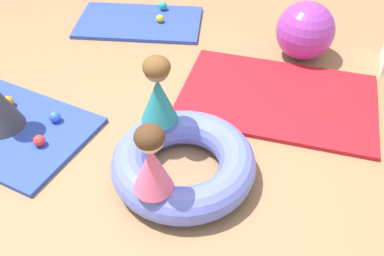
# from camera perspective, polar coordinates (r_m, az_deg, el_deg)

# --- Properties ---
(ground_plane) EXTENTS (8.00, 8.00, 0.00)m
(ground_plane) POSITION_cam_1_polar(r_m,az_deg,el_deg) (3.32, -3.41, -6.83)
(ground_plane) COLOR #93704C
(gym_mat_far_left) EXTENTS (1.54, 1.11, 0.04)m
(gym_mat_far_left) POSITION_cam_1_polar(r_m,az_deg,el_deg) (5.24, -6.83, 13.43)
(gym_mat_far_left) COLOR #2D47B7
(gym_mat_far_left) RESTS_ON ground
(gym_mat_near_left) EXTENTS (1.78, 1.22, 0.04)m
(gym_mat_near_left) POSITION_cam_1_polar(r_m,az_deg,el_deg) (4.09, 10.98, 3.85)
(gym_mat_near_left) COLOR #B21923
(gym_mat_near_left) RESTS_ON ground
(gym_mat_front) EXTENTS (1.58, 1.16, 0.04)m
(gym_mat_front) POSITION_cam_1_polar(r_m,az_deg,el_deg) (4.03, -23.11, 0.12)
(gym_mat_front) COLOR #2D47B7
(gym_mat_front) RESTS_ON ground
(inflatable_cushion) EXTENTS (1.06, 1.06, 0.27)m
(inflatable_cushion) POSITION_cam_1_polar(r_m,az_deg,el_deg) (3.25, -1.11, -4.57)
(inflatable_cushion) COLOR #6070E5
(inflatable_cushion) RESTS_ON ground
(child_in_teal) EXTENTS (0.36, 0.36, 0.56)m
(child_in_teal) POSITION_cam_1_polar(r_m,az_deg,el_deg) (3.24, -4.42, 4.84)
(child_in_teal) COLOR teal
(child_in_teal) RESTS_ON inflatable_cushion
(child_in_pink) EXTENTS (0.34, 0.34, 0.52)m
(child_in_pink) POSITION_cam_1_polar(r_m,az_deg,el_deg) (2.74, -5.28, -4.14)
(child_in_pink) COLOR #E5608E
(child_in_pink) RESTS_ON inflatable_cushion
(play_ball_teal) EXTENTS (0.10, 0.10, 0.10)m
(play_ball_teal) POSITION_cam_1_polar(r_m,az_deg,el_deg) (5.42, -3.79, 15.48)
(play_ball_teal) COLOR teal
(play_ball_teal) RESTS_ON gym_mat_far_left
(play_ball_yellow) EXTENTS (0.09, 0.09, 0.09)m
(play_ball_yellow) POSITION_cam_1_polar(r_m,az_deg,el_deg) (5.15, -4.17, 13.93)
(play_ball_yellow) COLOR yellow
(play_ball_yellow) RESTS_ON gym_mat_far_left
(play_ball_blue) EXTENTS (0.10, 0.10, 0.10)m
(play_ball_blue) POSITION_cam_1_polar(r_m,az_deg,el_deg) (3.88, -17.31, 1.40)
(play_ball_blue) COLOR blue
(play_ball_blue) RESTS_ON gym_mat_front
(play_ball_red) EXTENTS (0.09, 0.09, 0.09)m
(play_ball_red) POSITION_cam_1_polar(r_m,az_deg,el_deg) (3.69, -19.15, -1.56)
(play_ball_red) COLOR red
(play_ball_red) RESTS_ON gym_mat_front
(play_ball_orange) EXTENTS (0.10, 0.10, 0.10)m
(play_ball_orange) POSITION_cam_1_polar(r_m,az_deg,el_deg) (4.18, -22.68, 3.19)
(play_ball_orange) COLOR orange
(play_ball_orange) RESTS_ON gym_mat_front
(exercise_ball_large) EXTENTS (0.58, 0.58, 0.58)m
(exercise_ball_large) POSITION_cam_1_polar(r_m,az_deg,el_deg) (4.62, 14.43, 12.07)
(exercise_ball_large) COLOR purple
(exercise_ball_large) RESTS_ON ground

